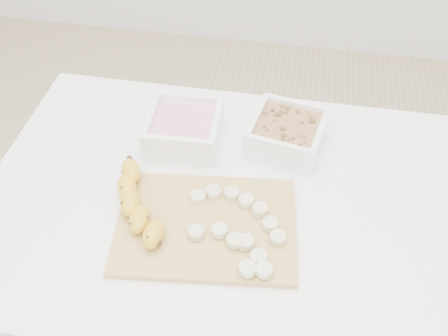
% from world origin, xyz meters
% --- Properties ---
extents(table, '(1.00, 0.70, 0.75)m').
position_xyz_m(table, '(0.00, 0.00, 0.65)').
color(table, white).
rests_on(table, ground).
extents(bowl_yogurt, '(0.17, 0.17, 0.07)m').
position_xyz_m(bowl_yogurt, '(-0.11, 0.16, 0.79)').
color(bowl_yogurt, white).
rests_on(bowl_yogurt, table).
extents(bowl_granola, '(0.18, 0.18, 0.07)m').
position_xyz_m(bowl_granola, '(0.12, 0.18, 0.79)').
color(bowl_granola, white).
rests_on(bowl_granola, table).
extents(cutting_board, '(0.37, 0.29, 0.01)m').
position_xyz_m(cutting_board, '(-0.02, -0.08, 0.76)').
color(cutting_board, tan).
rests_on(cutting_board, table).
extents(banana, '(0.13, 0.23, 0.04)m').
position_xyz_m(banana, '(-0.15, -0.07, 0.78)').
color(banana, gold).
rests_on(banana, cutting_board).
extents(banana_slices, '(0.20, 0.20, 0.02)m').
position_xyz_m(banana_slices, '(0.05, -0.08, 0.77)').
color(banana_slices, beige).
rests_on(banana_slices, cutting_board).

